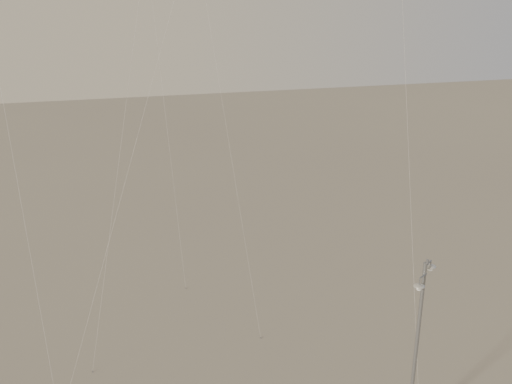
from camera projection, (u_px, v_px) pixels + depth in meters
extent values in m
cylinder|color=gray|center=(416.00, 353.00, 33.41)|extent=(0.35, 0.18, 9.31)
cylinder|color=gray|center=(427.00, 262.00, 31.83)|extent=(0.14, 0.14, 0.18)
cylinder|color=gray|center=(429.00, 263.00, 32.08)|extent=(0.41, 0.40, 0.07)
cylinder|color=gray|center=(431.00, 264.00, 32.33)|extent=(0.06, 0.06, 0.30)
ellipsoid|color=beige|center=(430.00, 267.00, 32.38)|extent=(0.52, 0.52, 0.18)
cylinder|color=gray|center=(423.00, 276.00, 31.83)|extent=(0.53, 0.41, 0.07)
cylinder|color=gray|center=(419.00, 282.00, 31.68)|extent=(0.06, 0.06, 0.40)
ellipsoid|color=beige|center=(419.00, 286.00, 31.75)|extent=(0.52, 0.52, 0.18)
cylinder|color=beige|center=(136.00, 141.00, 34.09)|extent=(9.80, 6.80, 27.51)
cylinder|color=beige|center=(212.00, 38.00, 41.08)|extent=(3.73, 9.15, 34.84)
cylinder|color=gray|center=(261.00, 338.00, 43.25)|extent=(0.06, 0.06, 0.10)
cylinder|color=beige|center=(32.00, 266.00, 29.75)|extent=(1.92, 6.63, 20.10)
cylinder|color=beige|center=(409.00, 168.00, 38.00)|extent=(3.20, 13.55, 22.64)
cylinder|color=beige|center=(158.00, 48.00, 46.79)|extent=(1.69, 6.93, 32.01)
cylinder|color=gray|center=(186.00, 288.00, 49.28)|extent=(0.06, 0.06, 0.10)
cylinder|color=beige|center=(126.00, 108.00, 38.60)|extent=(5.79, 6.43, 28.39)
cylinder|color=gray|center=(93.00, 371.00, 39.92)|extent=(0.06, 0.06, 0.10)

